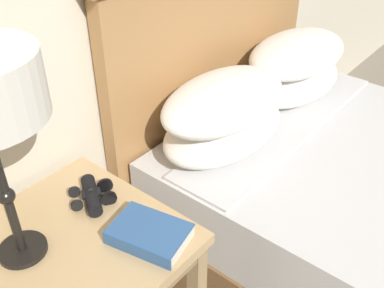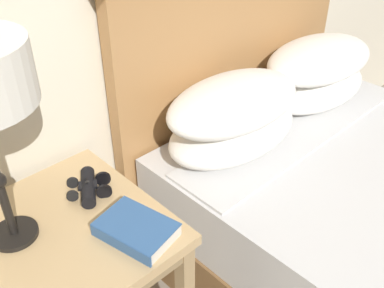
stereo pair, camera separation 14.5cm
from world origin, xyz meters
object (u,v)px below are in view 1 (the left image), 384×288
nightstand (72,266)px  binoculars_pair (92,195)px  bed (376,211)px  book_on_nightstand (149,234)px

nightstand → binoculars_pair: bearing=27.1°
bed → book_on_nightstand: size_ratio=7.98×
bed → book_on_nightstand: bearing=157.9°
book_on_nightstand → binoculars_pair: size_ratio=1.49×
bed → book_on_nightstand: (-0.91, 0.37, 0.35)m
bed → binoculars_pair: 1.15m
nightstand → bed: bed is taller
nightstand → book_on_nightstand: 0.25m
nightstand → book_on_nightstand: (0.16, -0.16, 0.11)m
bed → book_on_nightstand: 1.04m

